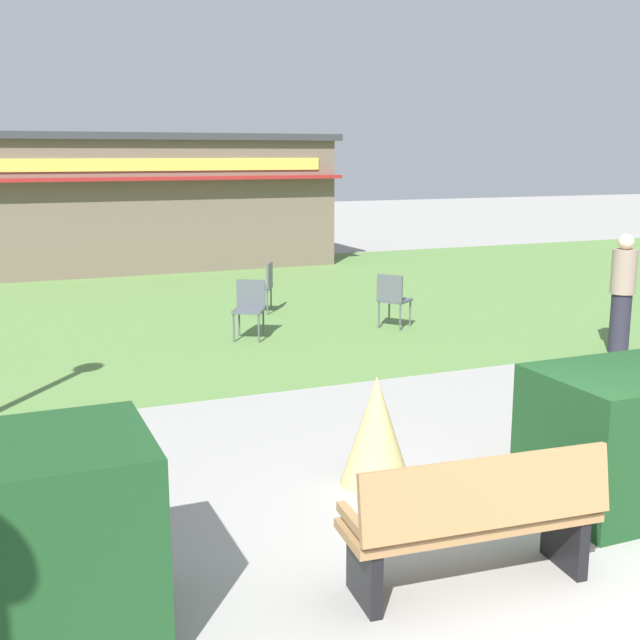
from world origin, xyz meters
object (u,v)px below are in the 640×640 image
Objects in this scene: cafe_chair_east at (392,296)px; person_strolling at (622,293)px; cafe_chair_west at (263,283)px; food_kiosk at (137,199)px; parked_car_west_slot at (16,216)px; park_bench at (475,520)px; cafe_chair_north at (250,304)px.

person_strolling is (2.23, -2.65, 0.33)m from cafe_chair_east.
person_strolling is at bearing -49.94° from cafe_chair_east.
cafe_chair_west is 1.00× the size of cafe_chair_east.
cafe_chair_west is (0.79, -7.77, -1.10)m from food_kiosk.
parked_car_west_slot is (-3.44, 16.62, 0.12)m from cafe_chair_west.
cafe_chair_west and cafe_chair_east have the same top height.
park_bench is 7.49m from cafe_chair_north.
food_kiosk reaches higher than cafe_chair_west.
person_strolling is at bearing -71.41° from parked_car_west_slot.
cafe_chair_west is 5.99m from person_strolling.
cafe_chair_west and cafe_chair_north have the same top height.
cafe_chair_north is 0.21× the size of parked_car_west_slot.
cafe_chair_west is at bearing 65.29° from cafe_chair_north.
cafe_chair_west is (1.71, 9.26, 0.05)m from park_bench.
park_bench is 7.91m from cafe_chair_east.
cafe_chair_north is at bearing -81.96° from parked_car_west_slot.
park_bench is 9.42m from cafe_chair_west.
parked_car_west_slot is (-1.73, 25.88, 0.16)m from park_bench.
cafe_chair_west is 0.21× the size of parked_car_west_slot.
park_bench is at bearing -86.17° from parked_car_west_slot.
cafe_chair_east is at bearing -53.65° from cafe_chair_west.
parked_car_west_slot is (-7.17, 21.30, -0.22)m from person_strolling.
park_bench is at bearing 52.92° from person_strolling.
food_kiosk is at bearing 86.92° from park_bench.
parked_car_west_slot reaches higher than park_bench.
parked_car_west_slot reaches higher than cafe_chair_west.
cafe_chair_north is at bearing 83.32° from park_bench.
cafe_chair_north is at bearing 174.76° from cafe_chair_east.
cafe_chair_east is (2.29, -9.80, -1.10)m from food_kiosk.
cafe_chair_west is at bearing -84.18° from food_kiosk.
park_bench is 1.95× the size of cafe_chair_west.
food_kiosk is at bearing 95.82° from cafe_chair_west.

